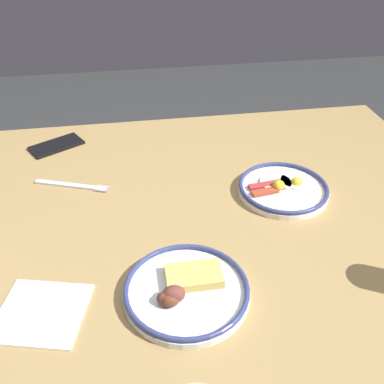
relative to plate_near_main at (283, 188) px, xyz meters
The scene contains 6 objects.
dining_table 0.30m from the plate_near_main, ahead, with size 1.43×0.95×0.74m.
plate_near_main is the anchor object (origin of this frame).
plate_center_pancakes 0.40m from the plate_near_main, 45.25° to the left, with size 0.23×0.23×0.05m.
cell_phone 0.65m from the plate_near_main, 29.47° to the right, with size 0.14×0.07×0.01m, color black.
paper_napkin 0.61m from the plate_near_main, 27.79° to the left, with size 0.15×0.14×0.00m, color white.
fork_near 0.52m from the plate_near_main, 11.97° to the right, with size 0.19×0.08×0.01m.
Camera 1 is at (0.09, 0.78, 1.35)m, focal length 40.61 mm.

